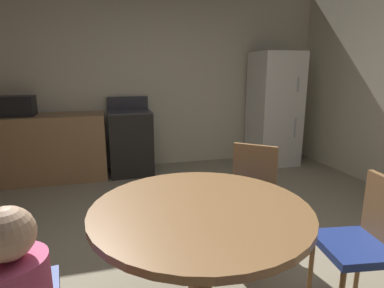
{
  "coord_description": "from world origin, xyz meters",
  "views": [
    {
      "loc": [
        -0.62,
        -2.01,
        1.49
      ],
      "look_at": [
        0.15,
        0.87,
        0.79
      ],
      "focal_mm": 29.66,
      "sensor_mm": 36.0,
      "label": 1
    }
  ],
  "objects_px": {
    "refrigerator": "(274,109)",
    "microwave": "(16,106)",
    "chair_east": "(366,238)",
    "dining_table": "(200,233)",
    "chair_northeast": "(250,190)",
    "oven_range": "(131,142)"
  },
  "relations": [
    {
      "from": "refrigerator",
      "to": "oven_range",
      "type": "bearing_deg",
      "value": 178.64
    },
    {
      "from": "oven_range",
      "to": "dining_table",
      "type": "bearing_deg",
      "value": -86.95
    },
    {
      "from": "oven_range",
      "to": "microwave",
      "type": "relative_size",
      "value": 2.5
    },
    {
      "from": "refrigerator",
      "to": "dining_table",
      "type": "height_order",
      "value": "refrigerator"
    },
    {
      "from": "microwave",
      "to": "refrigerator",
      "type": "bearing_deg",
      "value": -0.77
    },
    {
      "from": "microwave",
      "to": "chair_east",
      "type": "height_order",
      "value": "microwave"
    },
    {
      "from": "refrigerator",
      "to": "chair_east",
      "type": "bearing_deg",
      "value": -109.49
    },
    {
      "from": "microwave",
      "to": "dining_table",
      "type": "xyz_separation_m",
      "value": [
        1.6,
        -3.03,
        -0.43
      ]
    },
    {
      "from": "chair_northeast",
      "to": "oven_range",
      "type": "bearing_deg",
      "value": -118.98
    },
    {
      "from": "refrigerator",
      "to": "chair_northeast",
      "type": "distance_m",
      "value": 2.68
    },
    {
      "from": "refrigerator",
      "to": "microwave",
      "type": "bearing_deg",
      "value": 179.23
    },
    {
      "from": "oven_range",
      "to": "chair_east",
      "type": "relative_size",
      "value": 1.26
    },
    {
      "from": "chair_northeast",
      "to": "chair_east",
      "type": "height_order",
      "value": "same"
    },
    {
      "from": "oven_range",
      "to": "chair_east",
      "type": "height_order",
      "value": "oven_range"
    },
    {
      "from": "dining_table",
      "to": "oven_range",
      "type": "bearing_deg",
      "value": 93.05
    },
    {
      "from": "chair_northeast",
      "to": "dining_table",
      "type": "bearing_deg",
      "value": 0.0
    },
    {
      "from": "chair_northeast",
      "to": "chair_east",
      "type": "xyz_separation_m",
      "value": [
        0.33,
        -0.9,
        0.0
      ]
    },
    {
      "from": "oven_range",
      "to": "chair_northeast",
      "type": "xyz_separation_m",
      "value": [
        0.82,
        -2.28,
        0.03
      ]
    },
    {
      "from": "microwave",
      "to": "oven_range",
      "type": "bearing_deg",
      "value": 0.14
    },
    {
      "from": "refrigerator",
      "to": "chair_northeast",
      "type": "relative_size",
      "value": 2.02
    },
    {
      "from": "oven_range",
      "to": "chair_northeast",
      "type": "bearing_deg",
      "value": -70.09
    },
    {
      "from": "microwave",
      "to": "chair_east",
      "type": "relative_size",
      "value": 0.51
    }
  ]
}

